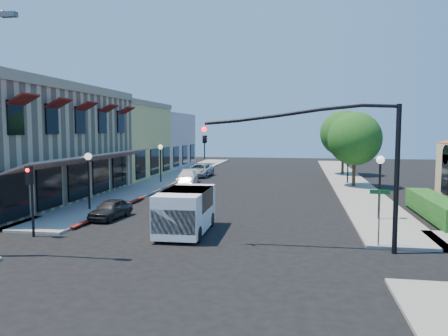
% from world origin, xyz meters
% --- Properties ---
extents(ground, '(120.00, 120.00, 0.00)m').
position_xyz_m(ground, '(0.00, 0.00, 0.00)').
color(ground, black).
rests_on(ground, ground).
extents(sidewalk_left, '(3.50, 50.00, 0.12)m').
position_xyz_m(sidewalk_left, '(-8.75, 27.00, 0.06)').
color(sidewalk_left, gray).
rests_on(sidewalk_left, ground).
extents(sidewalk_right, '(3.50, 50.00, 0.12)m').
position_xyz_m(sidewalk_right, '(8.75, 27.00, 0.06)').
color(sidewalk_right, gray).
rests_on(sidewalk_right, ground).
extents(curb_red_strip, '(0.25, 10.00, 0.06)m').
position_xyz_m(curb_red_strip, '(-6.90, 8.00, 0.00)').
color(curb_red_strip, maroon).
rests_on(curb_red_strip, ground).
extents(corner_brick_building, '(11.77, 18.20, 8.10)m').
position_xyz_m(corner_brick_building, '(-15.45, 11.00, 4.01)').
color(corner_brick_building, tan).
rests_on(corner_brick_building, ground).
extents(yellow_stucco_building, '(10.00, 12.00, 7.60)m').
position_xyz_m(yellow_stucco_building, '(-15.50, 26.00, 3.80)').
color(yellow_stucco_building, '#EAC769').
rests_on(yellow_stucco_building, ground).
extents(pink_stucco_building, '(10.00, 12.00, 7.00)m').
position_xyz_m(pink_stucco_building, '(-15.50, 38.00, 3.50)').
color(pink_stucco_building, '#CFA69C').
rests_on(pink_stucco_building, ground).
extents(hedge, '(1.40, 8.00, 1.10)m').
position_xyz_m(hedge, '(11.70, 9.00, 0.00)').
color(hedge, '#184A15').
rests_on(hedge, ground).
extents(street_tree_a, '(4.56, 4.56, 6.48)m').
position_xyz_m(street_tree_a, '(8.80, 22.00, 4.19)').
color(street_tree_a, '#331E14').
rests_on(street_tree_a, ground).
extents(street_tree_b, '(4.94, 4.94, 7.02)m').
position_xyz_m(street_tree_b, '(8.80, 32.00, 4.54)').
color(street_tree_b, '#331E14').
rests_on(street_tree_b, ground).
extents(signal_mast_arm, '(8.01, 0.39, 6.00)m').
position_xyz_m(signal_mast_arm, '(5.86, 1.50, 4.09)').
color(signal_mast_arm, black).
rests_on(signal_mast_arm, ground).
extents(secondary_signal, '(0.28, 0.42, 3.32)m').
position_xyz_m(secondary_signal, '(-8.00, 1.41, 2.32)').
color(secondary_signal, black).
rests_on(secondary_signal, ground).
extents(street_name_sign, '(0.80, 0.06, 2.50)m').
position_xyz_m(street_name_sign, '(7.50, 2.20, 1.70)').
color(street_name_sign, '#595B5E').
rests_on(street_name_sign, ground).
extents(lamppost_left_near, '(0.44, 0.44, 3.57)m').
position_xyz_m(lamppost_left_near, '(-8.50, 8.00, 2.74)').
color(lamppost_left_near, black).
rests_on(lamppost_left_near, ground).
extents(lamppost_left_far, '(0.44, 0.44, 3.57)m').
position_xyz_m(lamppost_left_far, '(-8.50, 22.00, 2.74)').
color(lamppost_left_far, black).
rests_on(lamppost_left_far, ground).
extents(lamppost_right_near, '(0.44, 0.44, 3.57)m').
position_xyz_m(lamppost_right_near, '(8.50, 8.00, 2.74)').
color(lamppost_right_near, black).
rests_on(lamppost_right_near, ground).
extents(lamppost_right_far, '(0.44, 0.44, 3.57)m').
position_xyz_m(lamppost_right_far, '(8.50, 24.00, 2.74)').
color(lamppost_right_far, black).
rests_on(lamppost_right_far, ground).
extents(white_van, '(2.18, 4.78, 2.10)m').
position_xyz_m(white_van, '(-1.19, 3.42, 1.21)').
color(white_van, white).
rests_on(white_van, ground).
extents(parked_car_a, '(1.64, 3.35, 1.10)m').
position_xyz_m(parked_car_a, '(-6.20, 6.00, 0.55)').
color(parked_car_a, black).
rests_on(parked_car_a, ground).
extents(parked_car_b, '(1.40, 3.44, 1.11)m').
position_xyz_m(parked_car_b, '(-4.80, 17.53, 0.55)').
color(parked_car_b, '#959899').
rests_on(parked_car_b, ground).
extents(parked_car_c, '(2.26, 4.39, 1.22)m').
position_xyz_m(parked_car_c, '(-5.94, 21.92, 0.61)').
color(parked_car_c, silver).
rests_on(parked_car_c, ground).
extents(parked_car_d, '(2.38, 4.93, 1.35)m').
position_xyz_m(parked_car_d, '(-6.20, 27.99, 0.68)').
color(parked_car_d, '#B0B4B6').
rests_on(parked_car_d, ground).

